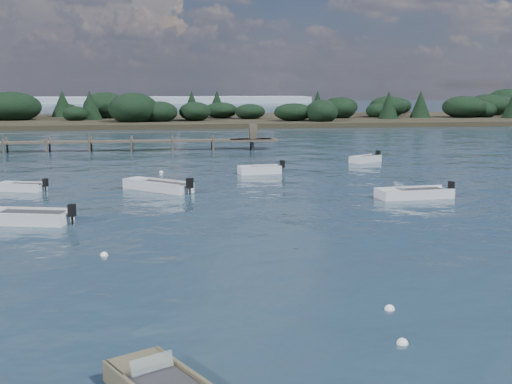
{
  "coord_description": "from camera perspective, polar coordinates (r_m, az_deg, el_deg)",
  "views": [
    {
      "loc": [
        -5.38,
        -20.67,
        6.86
      ],
      "look_at": [
        -0.48,
        14.0,
        1.0
      ],
      "focal_mm": 45.0,
      "sensor_mm": 36.0,
      "label": 1
    }
  ],
  "objects": [
    {
      "name": "ground",
      "position": [
        81.14,
        -4.22,
        4.62
      ],
      "size": [
        400.0,
        400.0,
        0.0
      ],
      "primitive_type": "plane",
      "color": "#162735",
      "rests_on": "ground"
    },
    {
      "name": "tender_far_grey",
      "position": [
        44.78,
        -20.11,
        0.3
      ],
      "size": [
        3.42,
        2.09,
        1.09
      ],
      "color": "silver",
      "rests_on": "ground"
    },
    {
      "name": "tender_far_white",
      "position": [
        50.17,
        0.33,
        1.85
      ],
      "size": [
        3.74,
        1.77,
        1.26
      ],
      "color": "silver",
      "rests_on": "ground"
    },
    {
      "name": "buoy_c",
      "position": [
        26.93,
        -13.35,
        -5.52
      ],
      "size": [
        0.32,
        0.32,
        0.32
      ],
      "primitive_type": "sphere",
      "color": "white",
      "rests_on": "ground"
    },
    {
      "name": "buoy_extra_a",
      "position": [
        51.33,
        -8.42,
        1.72
      ],
      "size": [
        0.32,
        0.32,
        0.32
      ],
      "primitive_type": "sphere",
      "color": "white",
      "rests_on": "ground"
    },
    {
      "name": "dinghy_mid_white_b",
      "position": [
        40.63,
        13.85,
        -0.27
      ],
      "size": [
        5.02,
        2.16,
        1.23
      ],
      "color": "silver",
      "rests_on": "ground"
    },
    {
      "name": "far_headland",
      "position": [
        124.53,
        6.14,
        7.19
      ],
      "size": [
        190.0,
        40.0,
        5.8
      ],
      "color": "black",
      "rests_on": "ground"
    },
    {
      "name": "buoy_extra_b",
      "position": [
        20.55,
        11.78,
        -10.2
      ],
      "size": [
        0.32,
        0.32,
        0.32
      ],
      "primitive_type": "sphere",
      "color": "white",
      "rests_on": "ground"
    },
    {
      "name": "jetty",
      "position": [
        70.83,
        -21.42,
        4.09
      ],
      "size": [
        64.5,
        3.2,
        3.4
      ],
      "color": "#4B4237",
      "rests_on": "ground"
    },
    {
      "name": "dinghy_mid_grey",
      "position": [
        34.36,
        -19.99,
        -2.3
      ],
      "size": [
        5.16,
        2.89,
        1.28
      ],
      "color": "silver",
      "rests_on": "ground"
    },
    {
      "name": "dinghy_extra_a",
      "position": [
        42.7,
        -8.73,
        0.39
      ],
      "size": [
        4.69,
        4.48,
        1.32
      ],
      "color": "silver",
      "rests_on": "ground"
    },
    {
      "name": "buoy_e",
      "position": [
        50.17,
        0.2,
        1.64
      ],
      "size": [
        0.32,
        0.32,
        0.32
      ],
      "primitive_type": "sphere",
      "color": "white",
      "rests_on": "ground"
    },
    {
      "name": "tender_far_grey_b",
      "position": [
        58.51,
        9.7,
        2.8
      ],
      "size": [
        3.36,
        2.73,
        1.2
      ],
      "color": "silver",
      "rests_on": "ground"
    },
    {
      "name": "buoy_a",
      "position": [
        18.09,
        12.87,
        -13.02
      ],
      "size": [
        0.32,
        0.32,
        0.32
      ],
      "primitive_type": "sphere",
      "color": "white",
      "rests_on": "ground"
    }
  ]
}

